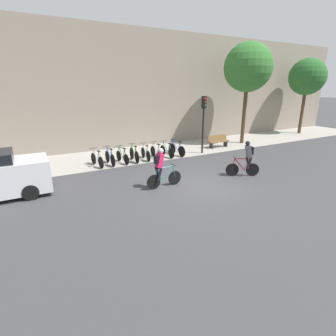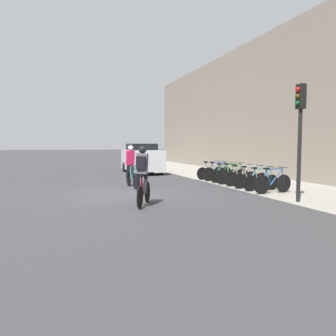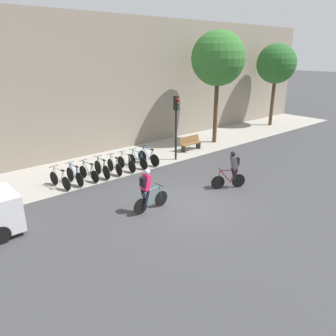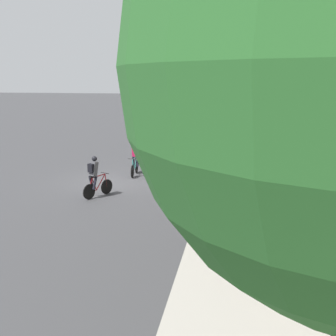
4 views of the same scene
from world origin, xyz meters
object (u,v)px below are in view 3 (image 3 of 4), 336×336
Objects in this scene: parked_bike_3 at (102,169)px; traffic_light_pole at (176,116)px; cyclist_grey at (232,169)px; parked_bike_6 at (138,160)px; parked_bike_1 at (75,176)px; parked_bike_4 at (114,166)px; parked_bike_0 at (60,180)px; bench at (191,143)px; parked_bike_5 at (126,163)px; parked_bike_2 at (89,173)px; cyclist_pink at (147,189)px; parked_bike_7 at (148,157)px.

parked_bike_3 is 0.46× the size of traffic_light_pole.
parked_bike_6 is at bearing 107.21° from cyclist_grey.
parked_bike_4 is at bearing -0.02° from parked_bike_1.
parked_bike_0 reaches higher than bench.
parked_bike_5 is 3.87m from traffic_light_pole.
cyclist_grey is at bearing -48.81° from parked_bike_2.
cyclist_pink is 1.08× the size of bench.
parked_bike_5 is (-2.34, 5.18, -0.56)m from cyclist_grey.
traffic_light_pole reaches higher than cyclist_grey.
cyclist_pink is 5.02m from parked_bike_5.
parked_bike_0 is 0.97× the size of parked_bike_7.
parked_bike_3 is (-3.80, 5.18, -0.54)m from cyclist_grey.
cyclist_grey is 5.28m from parked_bike_7.
parked_bike_4 is 0.97× the size of parked_bike_6.
parked_bike_2 is at bearing -179.96° from parked_bike_4.
cyclist_pink reaches higher than cyclist_grey.
parked_bike_5 is (2.19, 0.00, 0.01)m from parked_bike_2.
cyclist_pink is at bearing -141.28° from traffic_light_pole.
cyclist_pink is 1.07× the size of parked_bike_1.
cyclist_pink is 1.07× the size of parked_bike_0.
parked_bike_1 is at bearing 179.98° from parked_bike_4.
parked_bike_6 reaches higher than parked_bike_2.
cyclist_pink is 4.67m from parked_bike_1.
parked_bike_0 is 4.39m from parked_bike_6.
parked_bike_7 reaches higher than parked_bike_2.
parked_bike_5 is at bearing 173.62° from traffic_light_pole.
cyclist_pink reaches higher than parked_bike_3.
cyclist_pink is 1.04× the size of parked_bike_7.
parked_bike_5 is (0.73, -0.00, -0.00)m from parked_bike_4.
parked_bike_7 is at bearing -0.01° from parked_bike_1.
parked_bike_1 is at bearing 179.87° from parked_bike_2.
parked_bike_3 is 6.71m from bench.
cyclist_pink is 6.89m from traffic_light_pole.
parked_bike_2 is 0.73m from parked_bike_3.
parked_bike_7 reaches higher than parked_bike_6.
traffic_light_pole is at bearing -4.41° from parked_bike_3.
parked_bike_5 is 1.01× the size of bench.
cyclist_grey is 1.08× the size of bench.
parked_bike_2 is at bearing -176.12° from bench.
parked_bike_4 is (0.73, -0.00, -0.02)m from parked_bike_3.
cyclist_pink reaches higher than parked_bike_6.
parked_bike_1 is at bearing 176.65° from traffic_light_pole.
parked_bike_1 is 0.45× the size of traffic_light_pole.
cyclist_grey is at bearing -72.79° from parked_bike_6.
parked_bike_6 is 3.29m from traffic_light_pole.
cyclist_pink is at bearing -88.03° from parked_bike_2.
parked_bike_0 is at bearing 139.19° from cyclist_grey.
bench is at bearing 34.86° from cyclist_pink.
traffic_light_pole is at bearing 79.87° from cyclist_grey.
parked_bike_5 is 1.46m from parked_bike_7.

